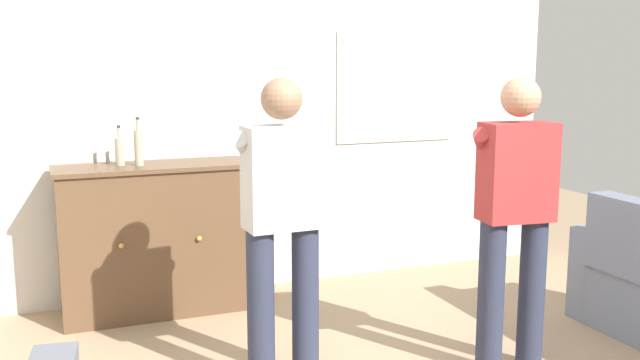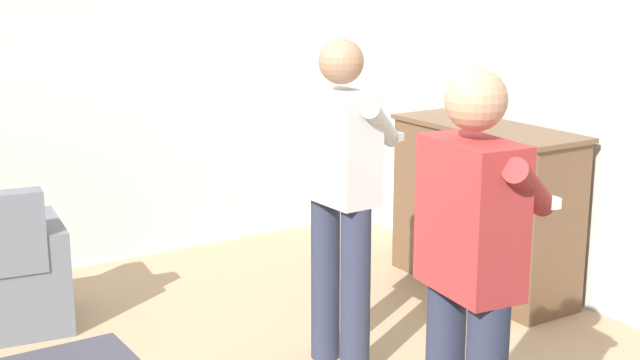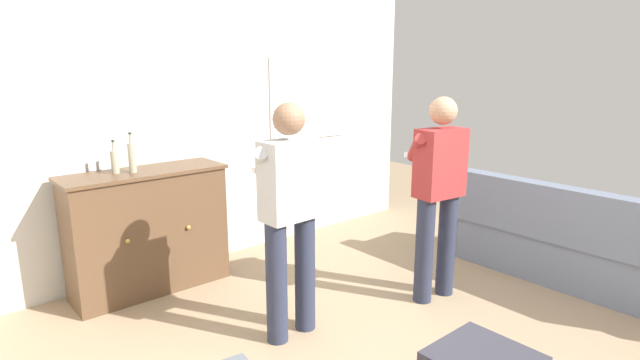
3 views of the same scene
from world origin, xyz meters
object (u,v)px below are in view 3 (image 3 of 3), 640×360
Objects in this scene: sideboard_cabinet at (148,231)px; person_standing_left at (289,210)px; couch at (584,251)px; bottle_wine_green at (132,157)px; person_standing_right at (438,189)px; bottle_liquor_amber at (115,161)px.

person_standing_left reaches higher than sideboard_cabinet.
couch is 3.91m from bottle_wine_green.
couch is 2.69m from person_standing_left.
sideboard_cabinet is at bearing 135.76° from person_standing_right.
sideboard_cabinet is 0.79× the size of person_standing_left.
person_standing_right reaches higher than couch.
person_standing_left reaches higher than bottle_wine_green.
person_standing_left is at bearing -71.51° from sideboard_cabinet.
couch is 1.56× the size of person_standing_left.
bottle_wine_green reaches higher than couch.
bottle_liquor_amber is 2.62m from person_standing_right.
bottle_wine_green is (-2.96, 2.43, 0.84)m from couch.
person_standing_right is at bearing -13.44° from person_standing_left.
bottle_wine_green is 0.14m from bottle_liquor_amber.
person_standing_right is at bearing -44.24° from sideboard_cabinet.
bottle_liquor_amber is at bearing 169.44° from sideboard_cabinet.
couch is 9.57× the size of bottle_liquor_amber.
bottle_wine_green is 1.50m from person_standing_left.
bottle_wine_green is 0.20× the size of person_standing_right.
person_standing_right is (1.83, -1.68, -0.25)m from bottle_wine_green.
person_standing_left is at bearing -64.68° from bottle_liquor_amber.
couch is at bearing -40.51° from sideboard_cabinet.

